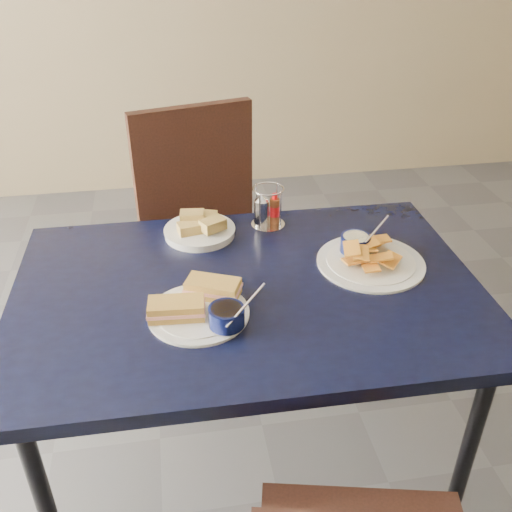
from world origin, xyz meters
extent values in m
plane|color=#4A4A4E|center=(0.00, 0.00, 0.00)|extent=(6.00, 6.00, 0.00)
cube|color=black|center=(-0.07, 0.15, 0.73)|extent=(1.30, 0.87, 0.04)
cylinder|color=black|center=(0.48, -0.19, 0.35)|extent=(0.04, 0.04, 0.71)
cylinder|color=black|center=(-0.63, 0.49, 0.35)|extent=(0.04, 0.04, 0.71)
cylinder|color=black|center=(0.48, 0.49, 0.35)|extent=(0.04, 0.04, 0.71)
cube|color=black|center=(-0.11, 0.76, 0.49)|extent=(0.57, 0.56, 0.05)
cylinder|color=black|center=(-0.30, 0.58, 0.23)|extent=(0.04, 0.04, 0.47)
cylinder|color=black|center=(0.08, 0.58, 0.23)|extent=(0.04, 0.04, 0.47)
cylinder|color=black|center=(-0.30, 0.94, 0.23)|extent=(0.04, 0.04, 0.47)
cylinder|color=black|center=(0.08, 0.94, 0.23)|extent=(0.04, 0.04, 0.47)
cube|color=black|center=(-0.11, 0.97, 0.76)|extent=(0.48, 0.16, 0.50)
cylinder|color=white|center=(-0.22, 0.04, 0.75)|extent=(0.26, 0.26, 0.01)
cylinder|color=white|center=(-0.22, 0.04, 0.76)|extent=(0.21, 0.21, 0.00)
cube|color=gold|center=(-0.27, 0.03, 0.78)|extent=(0.14, 0.08, 0.04)
cube|color=#E69C8D|center=(-0.27, 0.03, 0.78)|extent=(0.15, 0.09, 0.01)
cube|color=gold|center=(-0.17, 0.11, 0.78)|extent=(0.16, 0.12, 0.04)
cube|color=#E69C8D|center=(-0.17, 0.11, 0.78)|extent=(0.16, 0.13, 0.01)
cylinder|color=#090F36|center=(-0.15, -0.02, 0.79)|extent=(0.09, 0.09, 0.05)
cylinder|color=black|center=(-0.15, -0.02, 0.80)|extent=(0.08, 0.08, 0.01)
cylinder|color=silver|center=(-0.11, -0.04, 0.83)|extent=(0.11, 0.07, 0.08)
cylinder|color=white|center=(0.30, 0.20, 0.75)|extent=(0.31, 0.31, 0.01)
cylinder|color=white|center=(0.30, 0.20, 0.76)|extent=(0.26, 0.26, 0.00)
cube|color=orange|center=(0.31, 0.27, 0.76)|extent=(0.06, 0.07, 0.03)
cube|color=orange|center=(0.28, 0.14, 0.77)|extent=(0.06, 0.07, 0.03)
cube|color=orange|center=(0.24, 0.19, 0.77)|extent=(0.07, 0.06, 0.01)
cube|color=orange|center=(0.34, 0.16, 0.78)|extent=(0.08, 0.08, 0.02)
cube|color=orange|center=(0.34, 0.26, 0.78)|extent=(0.08, 0.07, 0.02)
cube|color=orange|center=(0.31, 0.16, 0.79)|extent=(0.07, 0.06, 0.02)
cube|color=orange|center=(0.34, 0.26, 0.79)|extent=(0.07, 0.05, 0.01)
cube|color=orange|center=(0.28, 0.20, 0.80)|extent=(0.07, 0.05, 0.02)
cube|color=orange|center=(0.30, 0.23, 0.80)|extent=(0.05, 0.07, 0.02)
cube|color=orange|center=(0.25, 0.17, 0.80)|extent=(0.06, 0.07, 0.02)
cube|color=orange|center=(0.23, 0.19, 0.81)|extent=(0.06, 0.07, 0.03)
cylinder|color=#090F36|center=(0.27, 0.26, 0.79)|extent=(0.09, 0.09, 0.05)
cylinder|color=beige|center=(0.27, 0.26, 0.80)|extent=(0.08, 0.08, 0.01)
cylinder|color=silver|center=(0.31, 0.24, 0.83)|extent=(0.11, 0.07, 0.08)
cylinder|color=white|center=(-0.18, 0.46, 0.76)|extent=(0.22, 0.22, 0.02)
cylinder|color=white|center=(-0.18, 0.46, 0.77)|extent=(0.18, 0.18, 0.00)
cube|color=tan|center=(-0.21, 0.44, 0.79)|extent=(0.08, 0.06, 0.03)
cube|color=tan|center=(-0.16, 0.49, 0.79)|extent=(0.09, 0.07, 0.03)
cube|color=tan|center=(-0.14, 0.43, 0.80)|extent=(0.09, 0.08, 0.03)
cube|color=tan|center=(-0.20, 0.48, 0.81)|extent=(0.08, 0.06, 0.03)
cylinder|color=silver|center=(0.05, 0.48, 0.75)|extent=(0.11, 0.11, 0.01)
cylinder|color=silver|center=(0.08, 0.52, 0.82)|extent=(0.01, 0.00, 0.13)
cylinder|color=silver|center=(0.01, 0.52, 0.82)|extent=(0.01, 0.00, 0.13)
cylinder|color=silver|center=(0.01, 0.45, 0.82)|extent=(0.01, 0.01, 0.13)
cylinder|color=silver|center=(0.08, 0.45, 0.82)|extent=(0.01, 0.01, 0.13)
torus|color=silver|center=(0.05, 0.48, 0.88)|extent=(0.10, 0.10, 0.00)
cylinder|color=silver|center=(0.02, 0.48, 0.80)|extent=(0.05, 0.05, 0.08)
cone|color=silver|center=(0.02, 0.48, 0.85)|extent=(0.04, 0.04, 0.02)
cylinder|color=brown|center=(0.07, 0.49, 0.80)|extent=(0.03, 0.03, 0.08)
cylinder|color=red|center=(0.07, 0.49, 0.80)|extent=(0.03, 0.03, 0.03)
cylinder|color=red|center=(0.07, 0.49, 0.85)|extent=(0.02, 0.02, 0.02)
camera|label=1|loc=(-0.27, -1.13, 1.65)|focal=40.00mm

